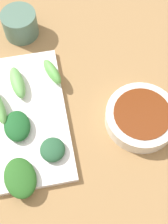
# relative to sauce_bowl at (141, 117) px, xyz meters

# --- Properties ---
(tabletop) EXTENTS (2.10, 2.10, 0.02)m
(tabletop) POSITION_rel_sauce_bowl_xyz_m (0.13, -0.02, -0.03)
(tabletop) COLOR #977246
(tabletop) RESTS_ON ground
(sauce_bowl) EXTENTS (0.13, 0.13, 0.03)m
(sauce_bowl) POSITION_rel_sauce_bowl_xyz_m (0.00, 0.00, 0.00)
(sauce_bowl) COLOR silver
(sauce_bowl) RESTS_ON tabletop
(serving_plate) EXTENTS (0.14, 0.28, 0.01)m
(serving_plate) POSITION_rel_sauce_bowl_xyz_m (0.21, -0.05, -0.01)
(serving_plate) COLOR white
(serving_plate) RESTS_ON tabletop
(broccoli_stalk_0) EXTENTS (0.04, 0.07, 0.03)m
(broccoli_stalk_0) POSITION_rel_sauce_bowl_xyz_m (0.15, -0.13, 0.01)
(broccoli_stalk_0) COLOR #5EAB4D
(broccoli_stalk_0) RESTS_ON serving_plate
(broccoli_leafy_1) EXTENTS (0.05, 0.05, 0.02)m
(broccoli_leafy_1) POSITION_rel_sauce_bowl_xyz_m (0.17, 0.03, 0.00)
(broccoli_leafy_1) COLOR #255333
(broccoli_leafy_1) RESTS_ON serving_plate
(broccoli_stalk_3) EXTENTS (0.04, 0.08, 0.02)m
(broccoli_stalk_3) POSITION_rel_sauce_bowl_xyz_m (0.22, -0.11, 0.01)
(broccoli_stalk_3) COLOR #66A755
(broccoli_stalk_3) RESTS_ON serving_plate
(broccoli_leafy_4) EXTENTS (0.07, 0.08, 0.02)m
(broccoli_leafy_4) POSITION_rel_sauce_bowl_xyz_m (0.23, 0.07, 0.00)
(broccoli_leafy_4) COLOR #265B1F
(broccoli_leafy_4) RESTS_ON serving_plate
(broccoli_leafy_5) EXTENTS (0.05, 0.07, 0.02)m
(broccoli_leafy_5) POSITION_rel_sauce_bowl_xyz_m (0.23, -0.02, 0.00)
(broccoli_leafy_5) COLOR #1A5223
(broccoli_leafy_5) RESTS_ON serving_plate
(tea_cup) EXTENTS (0.07, 0.07, 0.06)m
(tea_cup) POSITION_rel_sauce_bowl_xyz_m (0.20, -0.26, 0.01)
(tea_cup) COLOR #4D6E5D
(tea_cup) RESTS_ON tabletop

